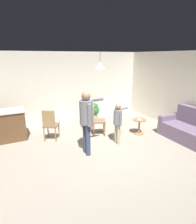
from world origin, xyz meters
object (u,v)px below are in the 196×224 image
object	(u,v)px
person_child	(118,119)
dining_chair_by_counter	(50,124)
dining_chair_centre_back	(97,119)
person_adult	(87,116)
kitchen_counter	(4,126)
side_table_by_couch	(139,125)
couch_floral	(190,131)
potted_plant_corner	(94,110)
spare_remote_on_table	(139,119)
dining_chair_near_wall	(86,112)

from	to	relation	value
person_child	dining_chair_by_counter	distance (m)	2.06
dining_chair_by_counter	dining_chair_centre_back	bearing A→B (deg)	22.95
person_adult	kitchen_counter	bearing A→B (deg)	-133.70
side_table_by_couch	couch_floral	bearing A→B (deg)	-46.71
dining_chair_centre_back	potted_plant_corner	bearing A→B (deg)	179.95
spare_remote_on_table	person_adult	bearing A→B (deg)	-169.27
person_adult	person_child	world-z (taller)	person_adult
side_table_by_couch	dining_chair_near_wall	size ratio (longest dim) A/B	0.52
dining_chair_centre_back	potted_plant_corner	distance (m)	1.74
side_table_by_couch	dining_chair_near_wall	world-z (taller)	dining_chair_near_wall
couch_floral	potted_plant_corner	xyz separation A→B (m)	(-1.67, 3.33, 0.03)
dining_chair_by_counter	spare_remote_on_table	size ratio (longest dim) A/B	7.69
person_child	dining_chair_near_wall	distance (m)	1.78
person_adult	dining_chair_by_counter	size ratio (longest dim) A/B	1.71
person_child	spare_remote_on_table	distance (m)	1.04
side_table_by_couch	person_adult	world-z (taller)	person_adult
person_adult	dining_chair_centre_back	bearing A→B (deg)	142.91
dining_chair_by_counter	dining_chair_near_wall	bearing A→B (deg)	54.73
couch_floral	kitchen_counter	size ratio (longest dim) A/B	1.43
couch_floral	dining_chair_centre_back	bearing A→B (deg)	54.02
dining_chair_centre_back	dining_chair_near_wall	bearing A→B (deg)	-156.62
dining_chair_by_counter	person_child	bearing A→B (deg)	-1.33
couch_floral	dining_chair_centre_back	size ratio (longest dim) A/B	1.81
dining_chair_by_counter	potted_plant_corner	bearing A→B (deg)	63.95
couch_floral	dining_chair_by_counter	xyz separation A→B (m)	(-3.83, 1.96, 0.21)
side_table_by_couch	dining_chair_centre_back	distance (m)	1.44
person_adult	spare_remote_on_table	bearing A→B (deg)	101.25
couch_floral	dining_chair_by_counter	world-z (taller)	same
dining_chair_near_wall	potted_plant_corner	size ratio (longest dim) A/B	1.53
kitchen_counter	dining_chair_by_counter	world-z (taller)	dining_chair_by_counter
kitchen_counter	spare_remote_on_table	xyz separation A→B (m)	(3.98, -1.50, 0.06)
kitchen_counter	dining_chair_near_wall	bearing A→B (deg)	0.10
spare_remote_on_table	kitchen_counter	bearing A→B (deg)	159.34
potted_plant_corner	spare_remote_on_table	size ratio (longest dim) A/B	5.02
person_child	side_table_by_couch	bearing A→B (deg)	106.89
spare_remote_on_table	potted_plant_corner	bearing A→B (deg)	103.90
kitchen_counter	potted_plant_corner	distance (m)	3.51
person_child	spare_remote_on_table	size ratio (longest dim) A/B	9.48
spare_remote_on_table	dining_chair_near_wall	bearing A→B (deg)	129.53
dining_chair_by_counter	side_table_by_couch	bearing A→B (deg)	14.81
dining_chair_near_wall	spare_remote_on_table	size ratio (longest dim) A/B	7.69
dining_chair_near_wall	dining_chair_by_counter	bearing A→B (deg)	36.11
dining_chair_by_counter	dining_chair_centre_back	xyz separation A→B (m)	(1.47, -0.22, 0.00)
dining_chair_near_wall	dining_chair_centre_back	xyz separation A→B (m)	(0.00, -0.85, 0.00)
couch_floral	dining_chair_near_wall	size ratio (longest dim) A/B	1.81
dining_chair_by_counter	potted_plant_corner	distance (m)	2.56
kitchen_counter	person_adult	distance (m)	2.77
person_child	spare_remote_on_table	xyz separation A→B (m)	(0.99, 0.24, -0.23)
kitchen_counter	spare_remote_on_table	size ratio (longest dim) A/B	9.69
person_adult	dining_chair_near_wall	bearing A→B (deg)	157.64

